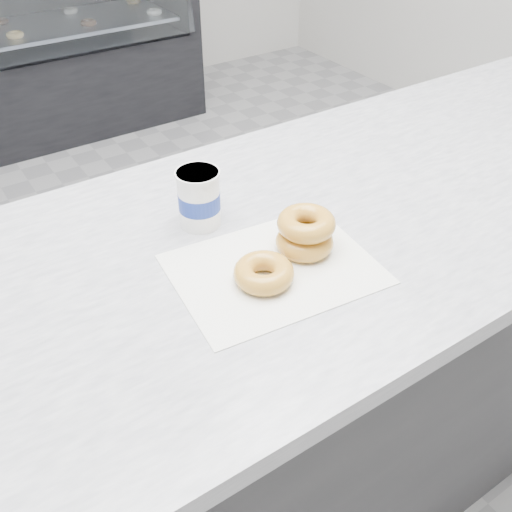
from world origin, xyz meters
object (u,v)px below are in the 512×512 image
(donut_single, at_px, (264,273))
(coffee_cup, at_px, (199,198))
(counter, at_px, (247,400))
(donut_stack, at_px, (305,232))

(donut_single, height_order, coffee_cup, coffee_cup)
(counter, xyz_separation_m, donut_single, (-0.03, -0.11, 0.47))
(counter, height_order, donut_stack, donut_stack)
(donut_stack, bearing_deg, counter, 138.22)
(counter, bearing_deg, donut_single, -105.56)
(donut_stack, distance_m, coffee_cup, 0.21)
(counter, height_order, coffee_cup, coffee_cup)
(donut_single, bearing_deg, donut_stack, 16.75)
(donut_single, xyz_separation_m, coffee_cup, (-0.00, 0.21, 0.04))
(counter, xyz_separation_m, donut_stack, (0.08, -0.07, 0.49))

